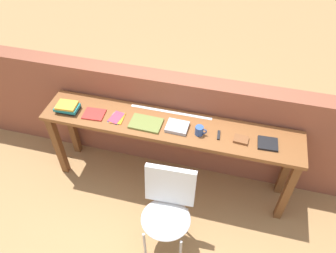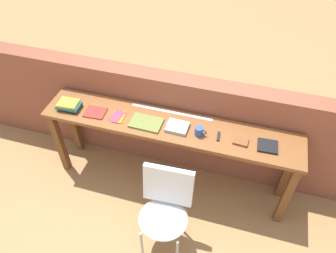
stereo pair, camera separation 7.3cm
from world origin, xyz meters
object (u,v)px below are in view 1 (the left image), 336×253
magazine_cycling (94,114)px  mug (199,131)px  pamphlet_pile_colourful (117,118)px  book_open_centre (146,123)px  chair_white_moulded (167,208)px  book_repair_rightmost (268,144)px  book_stack_leftmost (67,107)px  leather_journal_brown (241,140)px  multitool_folded (219,135)px

magazine_cycling → mug: 1.04m
pamphlet_pile_colourful → magazine_cycling: bearing=-177.5°
book_open_centre → mug: bearing=1.0°
chair_white_moulded → book_repair_rightmost: 1.05m
book_stack_leftmost → leather_journal_brown: size_ratio=1.76×
multitool_folded → magazine_cycling: bearing=-179.0°
book_stack_leftmost → leather_journal_brown: bearing=0.6°
book_stack_leftmost → book_repair_rightmost: book_stack_leftmost is taller
pamphlet_pile_colourful → book_repair_rightmost: size_ratio=1.03×
book_stack_leftmost → multitool_folded: bearing=1.0°
chair_white_moulded → book_open_centre: 0.80m
multitool_folded → leather_journal_brown: bearing=-2.5°
book_stack_leftmost → multitool_folded: 1.49m
chair_white_moulded → book_stack_leftmost: size_ratio=3.89×
magazine_cycling → book_open_centre: (0.53, 0.00, 0.00)m
magazine_cycling → book_open_centre: bearing=-3.7°
book_stack_leftmost → leather_journal_brown: (1.69, 0.02, -0.03)m
book_open_centre → mug: (0.51, -0.00, 0.03)m
book_open_centre → multitool_folded: bearing=3.0°
chair_white_moulded → leather_journal_brown: (0.52, 0.62, 0.37)m
mug → book_repair_rightmost: (0.61, 0.03, -0.03)m
book_stack_leftmost → book_open_centre: book_stack_leftmost is taller
chair_white_moulded → multitool_folded: size_ratio=8.10×
magazine_cycling → mug: size_ratio=1.84×
leather_journal_brown → chair_white_moulded: bearing=-125.5°
pamphlet_pile_colourful → mug: (0.81, -0.01, 0.04)m
magazine_cycling → pamphlet_pile_colourful: bearing=-1.1°
magazine_cycling → book_repair_rightmost: bearing=-2.9°
magazine_cycling → multitool_folded: size_ratio=1.84×
chair_white_moulded → book_stack_leftmost: book_stack_leftmost is taller
multitool_folded → leather_journal_brown: size_ratio=0.85×
book_stack_leftmost → multitool_folded: book_stack_leftmost is taller
book_open_centre → book_repair_rightmost: 1.12m
book_stack_leftmost → magazine_cycling: bearing=1.2°
magazine_cycling → mug: bearing=-3.8°
magazine_cycling → pamphlet_pile_colourful: 0.23m
book_open_centre → mug: 0.51m
leather_journal_brown → mug: bearing=-173.3°
chair_white_moulded → multitool_folded: bearing=63.1°
mug → leather_journal_brown: bearing=2.2°
multitool_folded → book_open_centre: bearing=-178.3°
book_stack_leftmost → book_repair_rightmost: size_ratio=1.31×
book_open_centre → multitool_folded: size_ratio=2.72×
mug → chair_white_moulded: bearing=-103.4°
magazine_cycling → pamphlet_pile_colourful: (0.23, 0.01, -0.00)m
book_repair_rightmost → book_stack_leftmost: bearing=177.9°
multitool_folded → leather_journal_brown: (0.20, -0.01, 0.00)m
chair_white_moulded → magazine_cycling: bearing=145.7°
book_stack_leftmost → book_repair_rightmost: bearing=0.8°
chair_white_moulded → book_open_centre: bearing=120.9°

